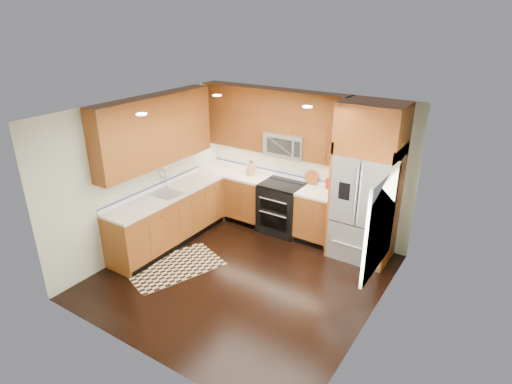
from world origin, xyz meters
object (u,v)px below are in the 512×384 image
Objects in this scene: rug at (175,267)px; utensil_crock at (329,182)px; refrigerator at (367,183)px; knife_block at (251,169)px; range at (282,208)px.

utensil_crock reaches higher than rug.
refrigerator is 1.78× the size of rug.
utensil_crock is (1.61, 2.31, 1.06)m from rug.
range is at bearing -7.14° from knife_block.
refrigerator is 3.36m from rug.
range reaches higher than rug.
rug is 2.38m from knife_block.
knife_block is 0.77× the size of utensil_crock.
utensil_crock is (1.54, 0.18, 0.01)m from knife_block.
range is 0.36× the size of refrigerator.
range is 2.25m from rug.
range is 1.76m from refrigerator.
range is at bearing 178.60° from refrigerator.
knife_block is at bearing 108.83° from rug.
refrigerator is at bearing -1.40° from range.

